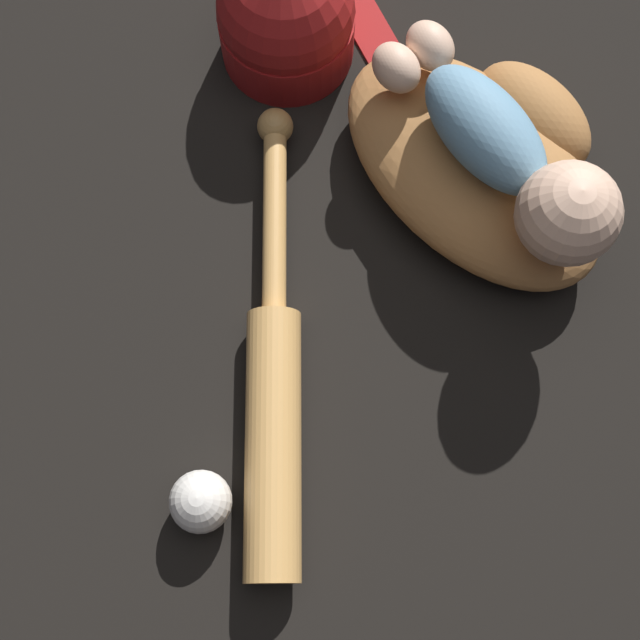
# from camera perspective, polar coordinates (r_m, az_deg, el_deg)

# --- Properties ---
(ground_plane) EXTENTS (6.00, 6.00, 0.00)m
(ground_plane) POSITION_cam_1_polar(r_m,az_deg,el_deg) (1.13, 8.03, 6.65)
(ground_plane) COLOR black
(baseball_glove) EXTENTS (0.38, 0.27, 0.10)m
(baseball_glove) POSITION_cam_1_polar(r_m,az_deg,el_deg) (1.12, 10.35, 10.14)
(baseball_glove) COLOR #A8703D
(baseball_glove) RESTS_ON ground
(baby_figure) EXTENTS (0.36, 0.14, 0.11)m
(baby_figure) POSITION_cam_1_polar(r_m,az_deg,el_deg) (1.01, 12.31, 10.05)
(baby_figure) COLOR #6693B2
(baby_figure) RESTS_ON baseball_glove
(baseball_bat) EXTENTS (0.46, 0.41, 0.06)m
(baseball_bat) POSITION_cam_1_polar(r_m,az_deg,el_deg) (1.02, -3.00, -4.43)
(baseball_bat) COLOR tan
(baseball_bat) RESTS_ON ground
(baseball) EXTENTS (0.07, 0.07, 0.07)m
(baseball) POSITION_cam_1_polar(r_m,az_deg,el_deg) (1.00, -7.65, -11.45)
(baseball) COLOR white
(baseball) RESTS_ON ground
(baseball_cap) EXTENTS (0.20, 0.24, 0.17)m
(baseball_cap) POSITION_cam_1_polar(r_m,az_deg,el_deg) (1.18, -2.14, 18.85)
(baseball_cap) COLOR maroon
(baseball_cap) RESTS_ON ground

